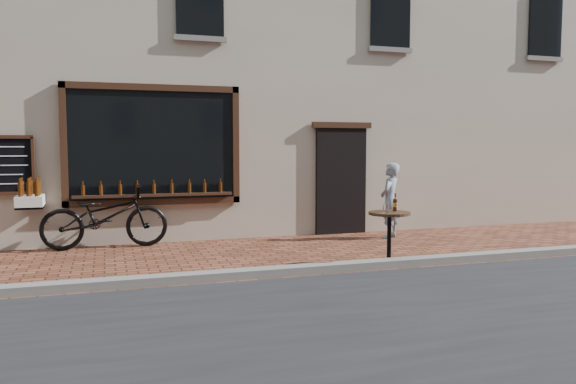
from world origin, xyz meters
name	(u,v)px	position (x,y,z in m)	size (l,w,h in m)	color
ground	(314,276)	(0.00, 0.00, 0.00)	(90.00, 90.00, 0.00)	#51291A
kerb	(309,269)	(0.00, 0.20, 0.06)	(90.00, 0.25, 0.12)	slate
shop_building	(221,16)	(0.00, 6.50, 5.00)	(28.00, 6.20, 10.00)	#C6B29C
cargo_bicycle	(102,216)	(-2.84, 3.20, 0.59)	(2.54, 0.82, 1.23)	black
bistro_table	(389,227)	(1.38, 0.36, 0.59)	(0.64, 0.64, 1.10)	black
pedestrian	(390,201)	(2.60, 2.62, 0.75)	(0.55, 0.36, 1.50)	gray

